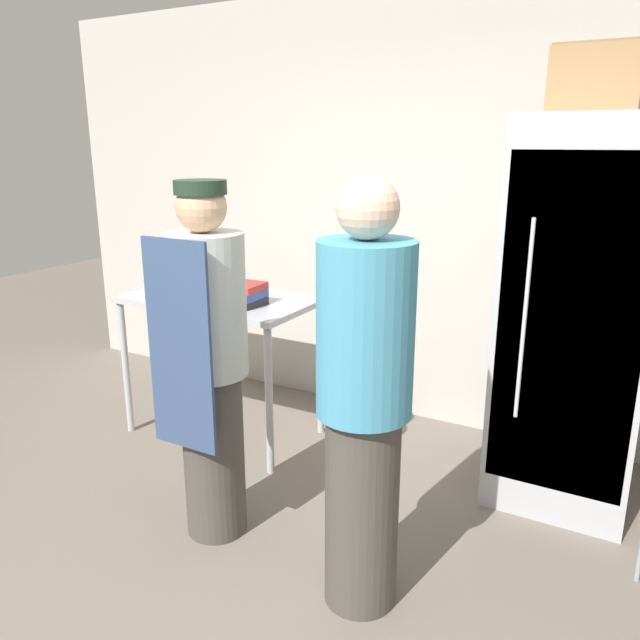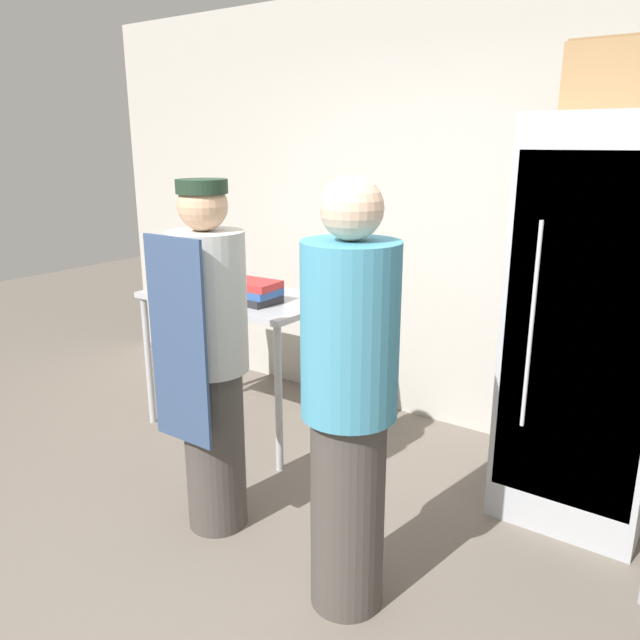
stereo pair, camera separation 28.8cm
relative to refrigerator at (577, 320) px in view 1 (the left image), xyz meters
The scene contains 10 objects.
ground_plane 2.07m from the refrigerator, 118.95° to the right, with size 14.00×14.00×0.00m, color #6B6056.
back_wall 1.16m from the refrigerator, 143.73° to the left, with size 6.40×0.12×2.81m, color #B7B2A8.
refrigerator is the anchor object (origin of this frame).
prep_counter 2.09m from the refrigerator, behind, with size 1.20×0.68×0.92m.
donut_box 2.26m from the refrigerator, 167.83° to the right, with size 0.26×0.19×0.23m.
blender_pitcher 2.57m from the refrigerator, behind, with size 0.14×0.14×0.27m.
binder_stack 1.89m from the refrigerator, 168.64° to the right, with size 0.33×0.25×0.13m.
cardboard_storage_box 1.15m from the refrigerator, 122.07° to the left, with size 0.41×0.29×0.32m.
person_baker 1.85m from the refrigerator, 140.56° to the right, with size 0.36×0.38×1.71m.
person_customer 1.39m from the refrigerator, 115.17° to the right, with size 0.37×0.37×1.75m.
Camera 1 is at (1.23, -1.70, 1.86)m, focal length 35.00 mm.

